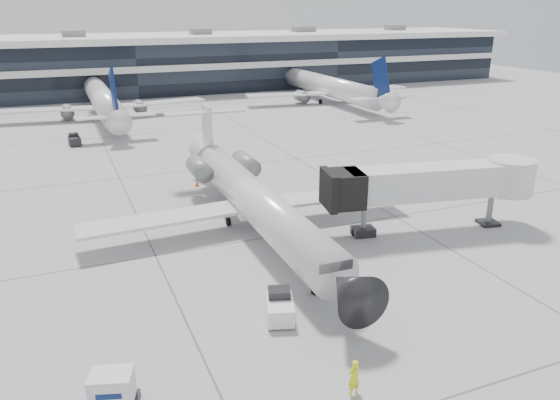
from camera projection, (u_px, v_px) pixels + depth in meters
name	position (u px, v px, depth m)	size (l,w,h in m)	color
ground	(286.00, 234.00, 42.15)	(220.00, 220.00, 0.00)	#9A9A9D
terminal	(129.00, 67.00, 111.84)	(170.00, 22.00, 10.00)	black
bg_jet_center	(105.00, 117.00, 87.12)	(32.00, 40.00, 9.60)	white
bg_jet_right	(328.00, 101.00, 101.59)	(32.00, 40.00, 9.60)	white
regional_jet	(252.00, 197.00, 42.50)	(26.56, 33.02, 7.64)	silver
jet_bridge	(440.00, 182.00, 41.91)	(16.74, 6.01, 5.38)	#B8BBBD
ramp_worker	(354.00, 377.00, 24.49)	(0.66, 0.43, 1.80)	yellow
baggage_tug	(280.00, 307.00, 30.60)	(2.18, 2.83, 1.59)	white
cargo_uld	(112.00, 391.00, 23.71)	(2.45, 2.10, 1.70)	black
traffic_cone	(197.00, 183.00, 53.42)	(0.42, 0.42, 0.61)	#FA580D
far_tug	(74.00, 140.00, 69.23)	(1.54, 2.39, 1.46)	black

